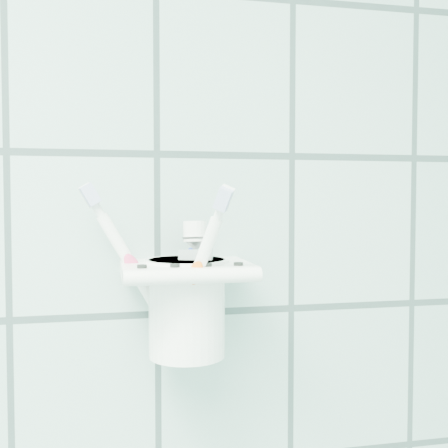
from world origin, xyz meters
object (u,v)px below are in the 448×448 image
at_px(toothbrush_blue, 194,256).
at_px(toothbrush_orange, 168,258).
at_px(toothbrush_pink, 179,254).
at_px(cup, 187,304).
at_px(holder_bracket, 186,271).
at_px(toothpaste_tube, 197,276).

xyz_separation_m(toothbrush_blue, toothbrush_orange, (-0.03, -0.01, -0.00)).
distance_m(toothbrush_pink, toothbrush_blue, 0.02).
bearing_deg(cup, holder_bracket, -112.27).
relative_size(toothbrush_pink, toothpaste_tube, 1.40).
bearing_deg(cup, toothbrush_blue, 38.88).
xyz_separation_m(holder_bracket, toothbrush_pink, (-0.01, 0.01, 0.02)).
relative_size(toothbrush_pink, toothbrush_orange, 1.03).
bearing_deg(toothbrush_orange, cup, 29.99).
distance_m(toothbrush_blue, toothpaste_tube, 0.03).
xyz_separation_m(toothbrush_blue, toothpaste_tube, (-0.00, -0.02, -0.02)).
bearing_deg(holder_bracket, toothbrush_orange, 173.89).
relative_size(toothbrush_orange, toothpaste_tube, 1.36).
height_order(cup, toothbrush_blue, toothbrush_blue).
bearing_deg(holder_bracket, toothbrush_pink, 111.56).
distance_m(cup, toothpaste_tube, 0.03).
bearing_deg(toothbrush_pink, toothpaste_tube, -67.54).
bearing_deg(toothbrush_blue, toothbrush_orange, -175.33).
bearing_deg(toothbrush_orange, toothbrush_pink, 64.80).
bearing_deg(toothbrush_pink, toothbrush_blue, -19.21).
relative_size(holder_bracket, toothpaste_tube, 0.97).
relative_size(cup, toothbrush_orange, 0.55).
xyz_separation_m(holder_bracket, cup, (0.00, 0.00, -0.04)).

